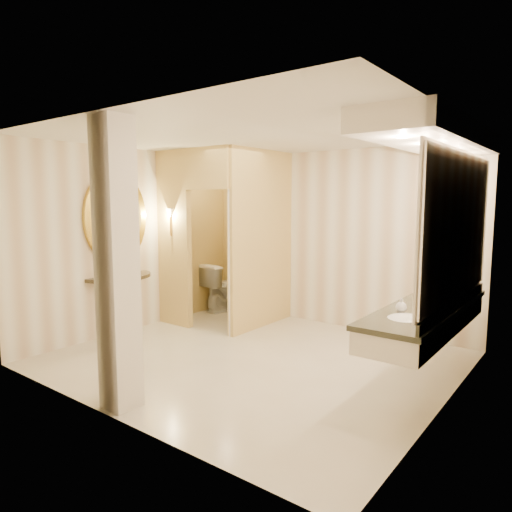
{
  "coord_description": "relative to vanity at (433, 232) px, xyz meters",
  "views": [
    {
      "loc": [
        3.33,
        -4.33,
        1.95
      ],
      "look_at": [
        -0.11,
        0.2,
        1.25
      ],
      "focal_mm": 32.0,
      "sensor_mm": 36.0,
      "label": 1
    }
  ],
  "objects": [
    {
      "name": "pillar",
      "position": [
        -2.17,
        -2.2,
        -0.28
      ],
      "size": [
        0.3,
        0.3,
        2.7
      ],
      "primitive_type": "cube",
      "color": "silver",
      "rests_on": "floor"
    },
    {
      "name": "toilet_closet",
      "position": [
        -3.1,
        0.57,
        -0.24
      ],
      "size": [
        1.5,
        1.55,
        2.7
      ],
      "color": "#F3CF7F",
      "rests_on": "floor"
    },
    {
      "name": "floor",
      "position": [
        -1.98,
        -0.4,
        -1.63
      ],
      "size": [
        4.5,
        4.5,
        0.0
      ],
      "primitive_type": "plane",
      "color": "beige",
      "rests_on": "ground"
    },
    {
      "name": "wall_left",
      "position": [
        -4.23,
        -0.4,
        -0.28
      ],
      "size": [
        0.02,
        4.0,
        2.7
      ],
      "primitive_type": "cube",
      "color": "white",
      "rests_on": "floor"
    },
    {
      "name": "wall_sconce",
      "position": [
        -3.9,
        0.03,
        0.1
      ],
      "size": [
        0.14,
        0.14,
        0.42
      ],
      "color": "gold",
      "rests_on": "toilet_closet"
    },
    {
      "name": "wall_right",
      "position": [
        0.27,
        -0.4,
        -0.28
      ],
      "size": [
        0.02,
        4.0,
        2.7
      ],
      "primitive_type": "cube",
      "color": "white",
      "rests_on": "floor"
    },
    {
      "name": "console_shelf",
      "position": [
        -4.19,
        -0.75,
        -0.28
      ],
      "size": [
        1.03,
        1.03,
        1.96
      ],
      "color": "black",
      "rests_on": "floor"
    },
    {
      "name": "soap_bottle_a",
      "position": [
        -0.12,
        0.26,
        -0.68
      ],
      "size": [
        0.07,
        0.07,
        0.15
      ],
      "primitive_type": "imported",
      "rotation": [
        0.0,
        0.0,
        -0.06
      ],
      "color": "beige",
      "rests_on": "vanity"
    },
    {
      "name": "wall_front",
      "position": [
        -1.98,
        -2.4,
        -0.28
      ],
      "size": [
        4.5,
        0.02,
        2.7
      ],
      "primitive_type": "cube",
      "color": "white",
      "rests_on": "floor"
    },
    {
      "name": "soap_bottle_c",
      "position": [
        -0.14,
        0.11,
        -0.66
      ],
      "size": [
        0.09,
        0.09,
        0.18
      ],
      "primitive_type": "imported",
      "rotation": [
        0.0,
        0.0,
        -0.27
      ],
      "color": "#C6B28C",
      "rests_on": "vanity"
    },
    {
      "name": "tissue_box",
      "position": [
        -3.99,
        -0.6,
        -0.69
      ],
      "size": [
        0.16,
        0.16,
        0.12
      ],
      "primitive_type": "cube",
      "rotation": [
        0.0,
        0.0,
        -0.38
      ],
      "color": "black",
      "rests_on": "console_shelf"
    },
    {
      "name": "soap_bottle_b",
      "position": [
        -0.14,
        -0.44,
        -0.69
      ],
      "size": [
        0.13,
        0.13,
        0.13
      ],
      "primitive_type": "imported",
      "rotation": [
        0.0,
        0.0,
        0.35
      ],
      "color": "silver",
      "rests_on": "vanity"
    },
    {
      "name": "toilet",
      "position": [
        -3.93,
        1.28,
        -1.21
      ],
      "size": [
        0.56,
        0.87,
        0.84
      ],
      "primitive_type": "imported",
      "rotation": [
        0.0,
        0.0,
        3.02
      ],
      "color": "white",
      "rests_on": "floor"
    },
    {
      "name": "ceiling",
      "position": [
        -1.98,
        -0.4,
        1.07
      ],
      "size": [
        4.5,
        4.5,
        0.0
      ],
      "primitive_type": "plane",
      "rotation": [
        3.14,
        0.0,
        0.0
      ],
      "color": "silver",
      "rests_on": "wall_back"
    },
    {
      "name": "vanity",
      "position": [
        0.0,
        0.0,
        0.0
      ],
      "size": [
        0.75,
        2.55,
        2.09
      ],
      "color": "silver",
      "rests_on": "floor"
    },
    {
      "name": "wall_back",
      "position": [
        -1.98,
        1.6,
        -0.28
      ],
      "size": [
        4.5,
        0.02,
        2.7
      ],
      "primitive_type": "cube",
      "color": "white",
      "rests_on": "floor"
    }
  ]
}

